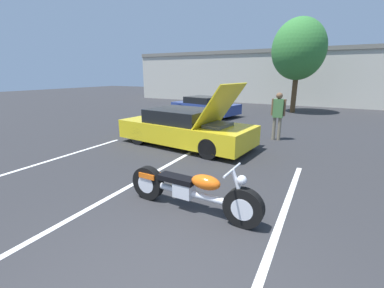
% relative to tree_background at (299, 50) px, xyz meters
% --- Properties ---
extents(parking_stripe_foreground, '(0.12, 5.73, 0.01)m').
position_rel_tree_background_xyz_m(parking_stripe_foreground, '(-4.94, -13.74, -3.90)').
color(parking_stripe_foreground, white).
rests_on(parking_stripe_foreground, ground).
extents(parking_stripe_middle, '(0.12, 5.73, 0.01)m').
position_rel_tree_background_xyz_m(parking_stripe_middle, '(-1.69, -13.74, -3.90)').
color(parking_stripe_middle, white).
rests_on(parking_stripe_middle, ground).
extents(parking_stripe_back, '(0.12, 5.73, 0.01)m').
position_rel_tree_background_xyz_m(parking_stripe_back, '(1.57, -13.74, -3.90)').
color(parking_stripe_back, white).
rests_on(parking_stripe_back, ground).
extents(far_building, '(32.00, 4.20, 4.40)m').
position_rel_tree_background_xyz_m(far_building, '(0.61, 6.09, -1.57)').
color(far_building, beige).
rests_on(far_building, ground).
extents(tree_background, '(3.23, 3.23, 5.78)m').
position_rel_tree_background_xyz_m(tree_background, '(0.00, 0.00, 0.00)').
color(tree_background, brown).
rests_on(tree_background, ground).
extents(motorcycle, '(2.66, 0.70, 0.98)m').
position_rel_tree_background_xyz_m(motorcycle, '(0.04, -14.19, -3.50)').
color(motorcycle, black).
rests_on(motorcycle, ground).
extents(show_car_hood_open, '(4.90, 2.45, 2.18)m').
position_rel_tree_background_xyz_m(show_car_hood_open, '(-2.25, -10.30, -3.28)').
color(show_car_hood_open, yellow).
rests_on(show_car_hood_open, ground).
extents(parked_car_left_row, '(4.36, 2.63, 1.12)m').
position_rel_tree_background_xyz_m(parked_car_left_row, '(-4.59, -3.77, -3.36)').
color(parked_car_left_row, navy).
rests_on(parked_car_left_row, ground).
extents(spectator_near_motorcycle, '(0.52, 0.23, 1.79)m').
position_rel_tree_background_xyz_m(spectator_near_motorcycle, '(0.42, -7.99, -2.83)').
color(spectator_near_motorcycle, gray).
rests_on(spectator_near_motorcycle, ground).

